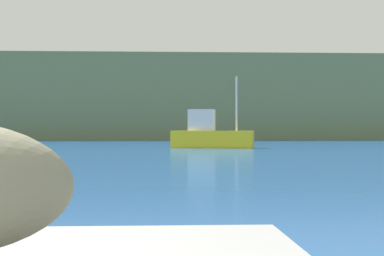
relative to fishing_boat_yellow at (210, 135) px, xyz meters
The scene contains 2 objects.
hillside_backdrop 33.02m from the fishing_boat_yellow, 99.49° to the left, with size 140.00×13.82×8.96m, color #6B7A51.
fishing_boat_yellow is the anchor object (origin of this frame).
Camera 1 is at (1.80, -2.90, 1.29)m, focal length 63.50 mm.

